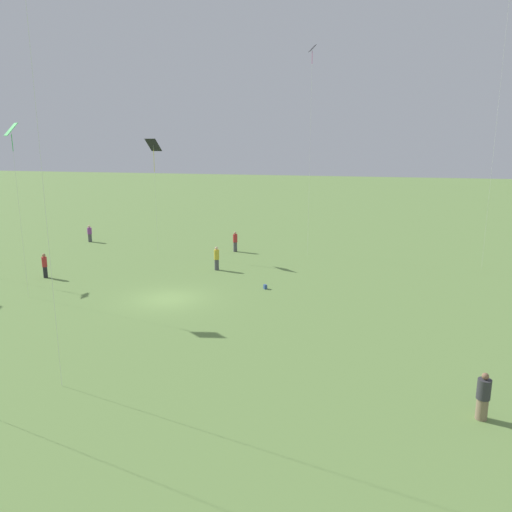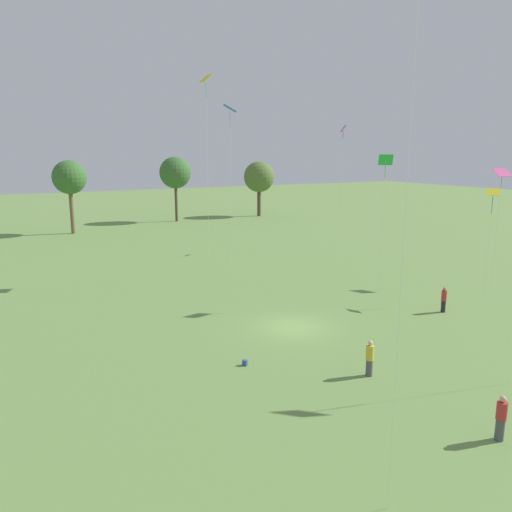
{
  "view_description": "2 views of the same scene",
  "coord_description": "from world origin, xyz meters",
  "px_view_note": "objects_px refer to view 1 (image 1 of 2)",
  "views": [
    {
      "loc": [
        -12.67,
        27.01,
        9.37
      ],
      "look_at": [
        -5.45,
        -0.43,
        2.93
      ],
      "focal_mm": 35.0,
      "sensor_mm": 36.0,
      "label": 1
    },
    {
      "loc": [
        -16.15,
        -24.68,
        10.62
      ],
      "look_at": [
        -3.19,
        -0.98,
        5.02
      ],
      "focal_mm": 35.0,
      "sensor_mm": 36.0,
      "label": 2
    }
  ],
  "objects_px": {
    "person_0": "(45,266)",
    "kite_1": "(312,68)",
    "picnic_bag_0": "(265,287)",
    "person_3": "(235,242)",
    "person_4": "(90,234)",
    "person_5": "(217,258)",
    "kite_9": "(11,135)",
    "person_2": "(483,397)",
    "kite_8": "(153,148)"
  },
  "relations": [
    {
      "from": "picnic_bag_0",
      "to": "person_2",
      "type": "bearing_deg",
      "value": 129.24
    },
    {
      "from": "person_2",
      "to": "kite_8",
      "type": "relative_size",
      "value": 0.18
    },
    {
      "from": "person_4",
      "to": "kite_1",
      "type": "height_order",
      "value": "kite_1"
    },
    {
      "from": "person_4",
      "to": "kite_1",
      "type": "bearing_deg",
      "value": -17.26
    },
    {
      "from": "kite_8",
      "to": "kite_9",
      "type": "relative_size",
      "value": 0.92
    },
    {
      "from": "person_2",
      "to": "person_5",
      "type": "distance_m",
      "value": 23.48
    },
    {
      "from": "kite_1",
      "to": "kite_9",
      "type": "xyz_separation_m",
      "value": [
        14.89,
        16.8,
        -5.43
      ]
    },
    {
      "from": "person_2",
      "to": "person_5",
      "type": "height_order",
      "value": "person_5"
    },
    {
      "from": "picnic_bag_0",
      "to": "kite_8",
      "type": "bearing_deg",
      "value": -35.23
    },
    {
      "from": "person_3",
      "to": "kite_9",
      "type": "bearing_deg",
      "value": 134.08
    },
    {
      "from": "person_4",
      "to": "kite_1",
      "type": "relative_size",
      "value": 0.1
    },
    {
      "from": "picnic_bag_0",
      "to": "person_3",
      "type": "bearing_deg",
      "value": -63.36
    },
    {
      "from": "person_0",
      "to": "person_2",
      "type": "bearing_deg",
      "value": 131.57
    },
    {
      "from": "kite_8",
      "to": "kite_9",
      "type": "xyz_separation_m",
      "value": [
        2.28,
        13.64,
        0.82
      ]
    },
    {
      "from": "person_3",
      "to": "person_4",
      "type": "xyz_separation_m",
      "value": [
        14.96,
        -0.7,
        -0.1
      ]
    },
    {
      "from": "kite_9",
      "to": "person_3",
      "type": "bearing_deg",
      "value": 144.97
    },
    {
      "from": "person_3",
      "to": "picnic_bag_0",
      "type": "relative_size",
      "value": 5.92
    },
    {
      "from": "kite_9",
      "to": "person_2",
      "type": "bearing_deg",
      "value": 65.25
    },
    {
      "from": "person_0",
      "to": "person_4",
      "type": "height_order",
      "value": "person_0"
    },
    {
      "from": "person_2",
      "to": "kite_8",
      "type": "bearing_deg",
      "value": -80.54
    },
    {
      "from": "person_3",
      "to": "person_4",
      "type": "height_order",
      "value": "person_3"
    },
    {
      "from": "person_3",
      "to": "kite_8",
      "type": "relative_size",
      "value": 0.18
    },
    {
      "from": "kite_8",
      "to": "picnic_bag_0",
      "type": "xyz_separation_m",
      "value": [
        -11.6,
        8.19,
        -8.85
      ]
    },
    {
      "from": "kite_1",
      "to": "kite_9",
      "type": "relative_size",
      "value": 1.61
    },
    {
      "from": "person_2",
      "to": "kite_8",
      "type": "xyz_separation_m",
      "value": [
        22.61,
        -21.67,
        8.15
      ]
    },
    {
      "from": "person_4",
      "to": "picnic_bag_0",
      "type": "distance_m",
      "value": 23.19
    },
    {
      "from": "person_0",
      "to": "kite_9",
      "type": "xyz_separation_m",
      "value": [
        -1.93,
        4.21,
        8.93
      ]
    },
    {
      "from": "person_4",
      "to": "person_3",
      "type": "bearing_deg",
      "value": -20.15
    },
    {
      "from": "person_3",
      "to": "kite_8",
      "type": "bearing_deg",
      "value": 92.94
    },
    {
      "from": "person_3",
      "to": "person_4",
      "type": "relative_size",
      "value": 1.11
    },
    {
      "from": "person_3",
      "to": "kite_9",
      "type": "distance_m",
      "value": 20.24
    },
    {
      "from": "person_0",
      "to": "person_2",
      "type": "distance_m",
      "value": 29.48
    },
    {
      "from": "kite_8",
      "to": "person_0",
      "type": "bearing_deg",
      "value": 132.11
    },
    {
      "from": "person_0",
      "to": "kite_1",
      "type": "xyz_separation_m",
      "value": [
        -16.82,
        -12.59,
        14.37
      ]
    },
    {
      "from": "person_0",
      "to": "person_5",
      "type": "bearing_deg",
      "value": -178.79
    },
    {
      "from": "kite_1",
      "to": "picnic_bag_0",
      "type": "xyz_separation_m",
      "value": [
        1.01,
        11.35,
        -15.1
      ]
    },
    {
      "from": "person_5",
      "to": "kite_1",
      "type": "height_order",
      "value": "kite_1"
    },
    {
      "from": "person_4",
      "to": "person_5",
      "type": "distance_m",
      "value": 17.16
    },
    {
      "from": "person_2",
      "to": "person_3",
      "type": "relative_size",
      "value": 0.97
    },
    {
      "from": "person_2",
      "to": "kite_8",
      "type": "distance_m",
      "value": 32.36
    },
    {
      "from": "person_5",
      "to": "kite_1",
      "type": "xyz_separation_m",
      "value": [
        -5.75,
        -7.4,
        14.35
      ]
    },
    {
      "from": "person_5",
      "to": "picnic_bag_0",
      "type": "distance_m",
      "value": 6.21
    },
    {
      "from": "person_0",
      "to": "picnic_bag_0",
      "type": "bearing_deg",
      "value": 160.58
    },
    {
      "from": "person_2",
      "to": "person_4",
      "type": "relative_size",
      "value": 1.07
    },
    {
      "from": "person_0",
      "to": "kite_9",
      "type": "bearing_deg",
      "value": 90.74
    },
    {
      "from": "person_2",
      "to": "kite_9",
      "type": "xyz_separation_m",
      "value": [
        24.88,
        -8.03,
        8.97
      ]
    },
    {
      "from": "person_0",
      "to": "picnic_bag_0",
      "type": "xyz_separation_m",
      "value": [
        -15.81,
        -1.24,
        -0.74
      ]
    },
    {
      "from": "person_3",
      "to": "picnic_bag_0",
      "type": "xyz_separation_m",
      "value": [
        -5.3,
        10.57,
        -0.75
      ]
    },
    {
      "from": "person_5",
      "to": "kite_9",
      "type": "xyz_separation_m",
      "value": [
        9.15,
        9.4,
        8.92
      ]
    },
    {
      "from": "person_2",
      "to": "person_5",
      "type": "xyz_separation_m",
      "value": [
        15.74,
        -17.43,
        0.05
      ]
    }
  ]
}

